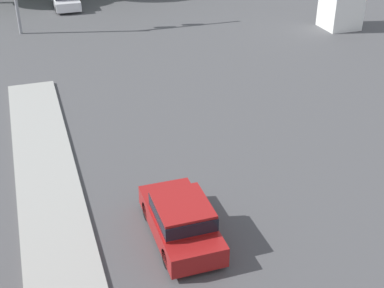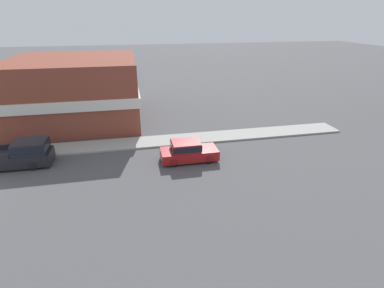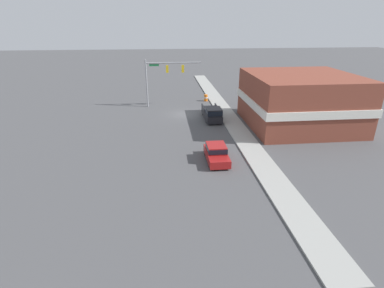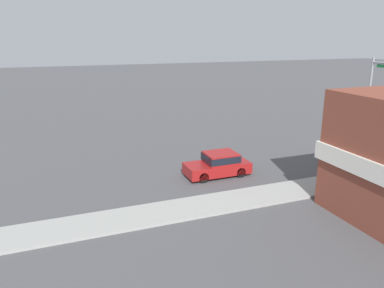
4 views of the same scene
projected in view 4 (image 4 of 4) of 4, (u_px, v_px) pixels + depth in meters
ground_plane at (372, 145)px, 31.33m from camera, size 200.00×200.00×0.00m
car_lead at (219, 164)px, 24.35m from camera, size 1.86×4.20×1.54m
pickup_truck_parked at (379, 149)px, 27.09m from camera, size 1.97×5.69×1.89m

